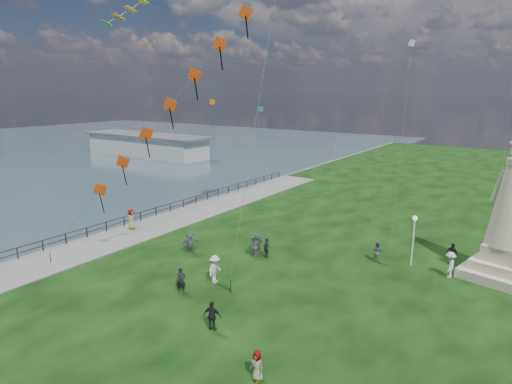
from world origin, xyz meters
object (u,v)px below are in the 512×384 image
Objects in this scene: person_2 at (215,269)px; person_5 at (190,242)px; person_0 at (181,280)px; statue at (508,229)px; person_3 at (212,316)px; lamppost at (414,230)px; person_10 at (131,220)px; person_7 at (377,252)px; person_11 at (257,244)px; person_6 at (266,248)px; person_4 at (257,366)px; person_1 at (253,247)px; person_8 at (450,265)px; person_9 at (452,254)px; pier_pavilion at (146,145)px.

person_5 is at bearing 52.91° from person_2.
person_0 is 0.89× the size of person_2.
person_3 is (-12.16, -16.61, -2.70)m from statue.
person_10 is at bearing -165.02° from lamppost.
lamppost reaches higher than person_7.
person_7 is at bearing -92.54° from person_10.
person_6 is at bearing 93.70° from person_11.
person_11 is (-8.52, 12.35, 0.16)m from person_4.
person_0 is at bearing -79.35° from person_6.
statue is 5.33× the size of person_11.
person_11 is at bearing 145.60° from person_1.
person_8 reaches higher than person_4.
person_7 is (7.74, 9.79, -0.15)m from person_2.
statue is 4.36m from person_9.
statue is at bearing 80.03° from person_4.
person_6 is 0.82× the size of person_10.
person_4 is 24.24m from person_10.
person_0 is 19.98m from person_9.
person_6 is 0.83× the size of person_8.
person_5 reaches higher than person_4.
statue reaches higher than person_3.
person_11 is at bearing -33.05° from pier_pavilion.
person_5 reaches higher than person_7.
person_5 is at bearing 35.33° from person_7.
person_9 is at bearing 16.76° from person_0.
person_8 is 1.06× the size of person_11.
lamppost is 3.38m from person_8.
person_9 is at bearing -30.31° from person_5.
person_1 is 0.92× the size of person_8.
person_5 is 14.56m from person_7.
person_5 is (-13.20, 9.65, 0.16)m from person_4.
lamppost is 2.65× the size of person_4.
person_11 reaches higher than person_6.
pier_pavilion is at bearing -56.28° from person_3.
person_0 is 14.89m from person_7.
person_0 is at bearing -36.69° from person_1.
pier_pavilion is 15.62× the size of person_2.
person_5 is (-4.37, 5.44, 0.03)m from person_0.
pier_pavilion is at bearing 46.20° from person_2.
person_2 is 5.76m from person_6.
person_1 is at bearing -124.65° from person_6.
statue is at bearing -157.40° from person_7.
person_0 is 0.97× the size of person_11.
person_8 is at bearing 10.49° from person_0.
person_2 reaches higher than person_1.
person_3 is 1.10× the size of person_6.
person_3 is 19.26m from person_9.
person_4 is 15.01m from person_11.
pier_pavilion is at bearing -120.83° from person_11.
person_6 is at bearing 50.41° from person_0.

